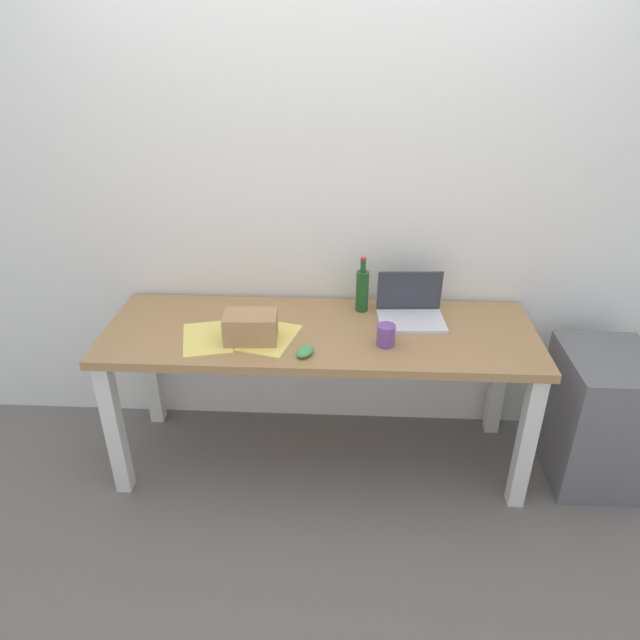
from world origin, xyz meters
The scene contains 11 objects.
ground_plane centered at (0.00, 0.00, 0.00)m, with size 8.00×8.00×0.00m, color slate.
back_wall centered at (0.00, 0.39, 1.30)m, with size 5.20×0.08×2.60m, color white.
desk centered at (0.00, 0.00, 0.64)m, with size 1.96×0.65×0.74m.
laptop_right centered at (0.42, 0.12, 0.79)m, with size 0.32×0.25×0.21m.
beer_bottle centered at (0.19, 0.21, 0.85)m, with size 0.06×0.06×0.27m.
computer_mouse centered at (-0.05, -0.22, 0.76)m, with size 0.06×0.10×0.03m, color #4C9E56.
cardboard_box centered at (-0.30, -0.11, 0.81)m, with size 0.23×0.15×0.13m, color tan.
coffee_mug centered at (0.29, -0.12, 0.79)m, with size 0.08×0.08×0.10m, color #724799.
paper_sheet_front_left centered at (-0.49, -0.10, 0.74)m, with size 0.21×0.30×0.00m, color #F4E06B.
paper_yellow_folder centered at (-0.22, -0.08, 0.74)m, with size 0.21×0.30×0.00m, color #F4E06B.
filing_cabinet centered at (1.31, -0.04, 0.33)m, with size 0.40×0.48×0.66m, color slate.
Camera 1 is at (0.12, -2.29, 2.02)m, focal length 32.51 mm.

